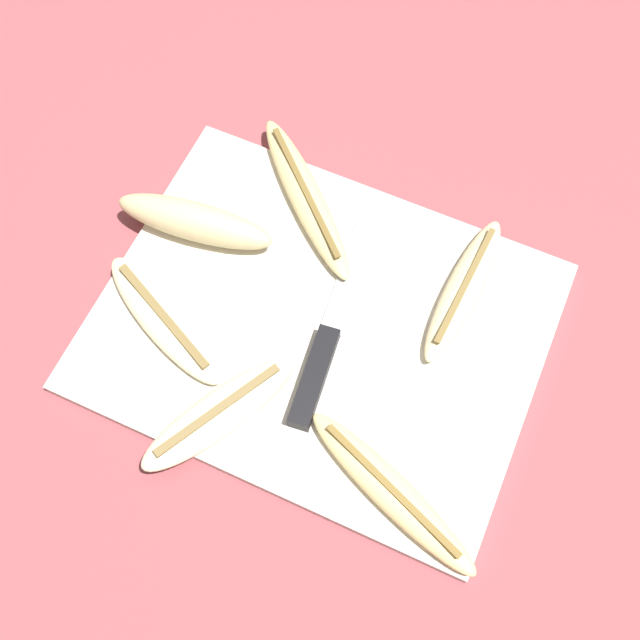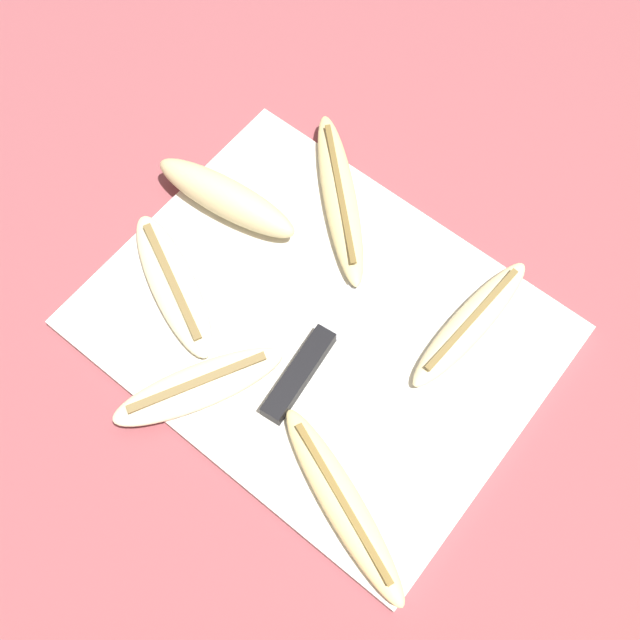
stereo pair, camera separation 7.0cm
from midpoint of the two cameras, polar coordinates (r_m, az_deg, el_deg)
name	(u,v)px [view 2 (the right image)]	position (r m, az deg, el deg)	size (l,w,h in m)	color
ground_plane	(320,329)	(0.72, 2.76, -1.02)	(4.00, 4.00, 0.00)	#93474C
cutting_board	(320,327)	(0.71, 2.78, -0.83)	(0.41, 0.32, 0.01)	silver
knife	(311,356)	(0.69, 2.23, -3.13)	(0.05, 0.22, 0.02)	black
banana_soft_right	(471,323)	(0.72, 14.14, -0.53)	(0.04, 0.17, 0.02)	beige
banana_ripe_center	(226,197)	(0.75, -4.55, 9.01)	(0.16, 0.06, 0.04)	beige
banana_bright_far	(199,386)	(0.68, -6.33, -5.39)	(0.11, 0.16, 0.02)	beige
banana_golden_short	(343,504)	(0.65, 4.88, -14.15)	(0.19, 0.10, 0.02)	#EDD689
banana_cream_curved	(173,284)	(0.72, -8.44, 2.40)	(0.17, 0.11, 0.02)	beige
banana_spotted_left	(340,197)	(0.76, 4.16, 9.05)	(0.17, 0.16, 0.02)	#DBC684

